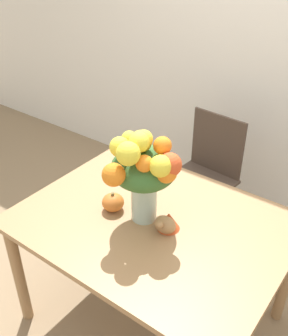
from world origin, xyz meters
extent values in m
plane|color=#8E7556|center=(0.00, 0.00, 0.00)|extent=(12.00, 12.00, 0.00)
cube|color=white|center=(0.00, 1.45, 1.35)|extent=(8.00, 0.06, 2.70)
cube|color=#9E754C|center=(0.00, 0.00, 0.71)|extent=(1.28, 0.99, 0.03)
cylinder|color=#9E754C|center=(-0.58, -0.43, 0.35)|extent=(0.06, 0.06, 0.69)
cylinder|color=#9E754C|center=(-0.58, 0.43, 0.35)|extent=(0.06, 0.06, 0.69)
cylinder|color=#9E754C|center=(0.58, 0.43, 0.35)|extent=(0.06, 0.06, 0.69)
cylinder|color=#B2CCBC|center=(-0.05, -0.01, 0.84)|extent=(0.12, 0.12, 0.22)
cylinder|color=silver|center=(-0.05, -0.01, 0.78)|extent=(0.11, 0.11, 0.11)
cylinder|color=#38662D|center=(-0.03, -0.01, 0.88)|extent=(0.00, 0.01, 0.29)
cylinder|color=#38662D|center=(-0.04, 0.01, 0.88)|extent=(0.01, 0.01, 0.29)
cylinder|color=#38662D|center=(-0.07, 0.00, 0.88)|extent=(0.01, 0.01, 0.29)
cylinder|color=#38662D|center=(-0.07, -0.03, 0.88)|extent=(0.01, 0.00, 0.29)
cylinder|color=#38662D|center=(-0.04, -0.04, 0.88)|extent=(0.01, 0.01, 0.29)
ellipsoid|color=#38662D|center=(-0.05, -0.01, 1.01)|extent=(0.31, 0.31, 0.18)
sphere|color=yellow|center=(0.08, -0.07, 1.10)|extent=(0.10, 0.10, 0.10)
sphere|color=yellow|center=(-0.03, -0.15, 1.15)|extent=(0.10, 0.10, 0.10)
sphere|color=#D64C23|center=(0.09, -0.03, 1.09)|extent=(0.11, 0.11, 0.11)
sphere|color=orange|center=(0.09, -0.04, 1.05)|extent=(0.09, 0.09, 0.09)
sphere|color=yellow|center=(-0.03, -0.08, 1.17)|extent=(0.09, 0.09, 0.09)
sphere|color=yellow|center=(-0.17, 0.04, 1.10)|extent=(0.08, 0.08, 0.08)
sphere|color=yellow|center=(-0.05, -0.01, 1.16)|extent=(0.08, 0.08, 0.08)
sphere|color=orange|center=(-0.08, -0.18, 1.05)|extent=(0.10, 0.10, 0.10)
sphere|color=yellow|center=(-0.06, -0.02, 1.15)|extent=(0.10, 0.10, 0.10)
sphere|color=orange|center=(0.03, 0.01, 1.14)|extent=(0.08, 0.08, 0.08)
sphere|color=yellow|center=(-0.12, -0.09, 1.13)|extent=(0.09, 0.09, 0.09)
sphere|color=orange|center=(0.02, -0.10, 1.10)|extent=(0.08, 0.08, 0.08)
ellipsoid|color=orange|center=(-0.21, -0.06, 0.77)|extent=(0.11, 0.11, 0.09)
cylinder|color=brown|center=(-0.21, -0.06, 0.81)|extent=(0.02, 0.02, 0.02)
ellipsoid|color=#A87A4C|center=(0.09, -0.04, 0.76)|extent=(0.11, 0.08, 0.08)
cone|color=#C64C23|center=(0.09, -0.01, 0.77)|extent=(0.11, 0.11, 0.09)
sphere|color=#A87A4C|center=(0.09, -0.08, 0.79)|extent=(0.03, 0.03, 0.03)
cube|color=#47382D|center=(-0.18, 0.78, 0.44)|extent=(0.46, 0.46, 0.02)
cylinder|color=#47382D|center=(-0.36, 0.62, 0.22)|extent=(0.04, 0.04, 0.43)
cylinder|color=#47382D|center=(-0.02, 0.59, 0.22)|extent=(0.04, 0.04, 0.43)
cylinder|color=#47382D|center=(-0.33, 0.96, 0.22)|extent=(0.04, 0.04, 0.43)
cylinder|color=#47382D|center=(0.01, 0.93, 0.22)|extent=(0.04, 0.04, 0.43)
cube|color=#47382D|center=(-0.16, 0.98, 0.67)|extent=(0.40, 0.05, 0.43)
camera|label=1|loc=(0.86, -1.23, 1.95)|focal=42.00mm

